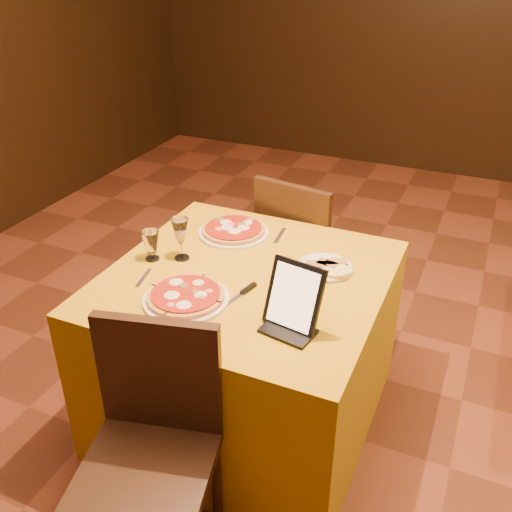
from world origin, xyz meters
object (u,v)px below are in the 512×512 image
at_px(pizza_near, 186,297).
at_px(water_glass, 151,246).
at_px(main_table, 247,348).
at_px(pizza_far, 233,231).
at_px(chair_main_near, 146,469).
at_px(tablet, 294,296).
at_px(wine_glass, 181,239).
at_px(chair_main_far, 308,252).

bearing_deg(pizza_near, water_glass, 143.03).
xyz_separation_m(main_table, pizza_far, (-0.21, 0.31, 0.39)).
relative_size(chair_main_near, pizza_far, 2.82).
relative_size(main_table, pizza_far, 3.41).
height_order(water_glass, tablet, tablet).
height_order(pizza_near, wine_glass, wine_glass).
height_order(chair_main_near, pizza_near, chair_main_near).
bearing_deg(water_glass, wine_glass, 26.58).
distance_m(main_table, pizza_far, 0.54).
relative_size(main_table, wine_glass, 5.79).
distance_m(chair_main_far, water_glass, 1.00).
relative_size(pizza_far, water_glass, 2.48).
height_order(pizza_near, water_glass, water_glass).
distance_m(chair_main_far, pizza_far, 0.61).
relative_size(pizza_near, pizza_far, 1.01).
xyz_separation_m(wine_glass, water_glass, (-0.11, -0.06, -0.03)).
relative_size(chair_main_far, pizza_far, 2.82).
distance_m(main_table, wine_glass, 0.56).
height_order(wine_glass, water_glass, wine_glass).
xyz_separation_m(main_table, wine_glass, (-0.31, 0.01, 0.47)).
relative_size(main_table, water_glass, 8.46).
xyz_separation_m(pizza_far, wine_glass, (-0.10, -0.29, 0.08)).
relative_size(pizza_near, water_glass, 2.51).
distance_m(pizza_near, tablet, 0.44).
bearing_deg(water_glass, pizza_far, 58.50).
distance_m(chair_main_near, pizza_near, 0.62).
height_order(pizza_near, pizza_far, same).
xyz_separation_m(chair_main_far, tablet, (0.29, -1.03, 0.41)).
xyz_separation_m(wine_glass, tablet, (0.60, -0.25, 0.03)).
xyz_separation_m(pizza_far, water_glass, (-0.21, -0.35, 0.05)).
bearing_deg(wine_glass, main_table, -2.32).
relative_size(main_table, tablet, 4.51).
distance_m(chair_main_near, wine_glass, 0.94).
bearing_deg(tablet, chair_main_near, -107.94).
relative_size(main_table, chair_main_near, 1.21).
height_order(chair_main_near, water_glass, chair_main_near).
bearing_deg(chair_main_far, main_table, 99.96).
bearing_deg(pizza_near, tablet, 2.81).
relative_size(pizza_far, wine_glass, 1.70).
xyz_separation_m(main_table, chair_main_far, (0.00, 0.79, 0.08)).
bearing_deg(pizza_far, main_table, -55.95).
bearing_deg(chair_main_far, wine_glass, 78.24).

